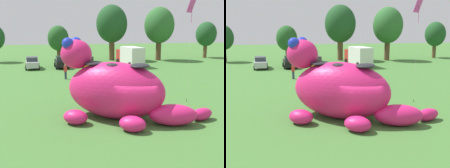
{
  "view_description": "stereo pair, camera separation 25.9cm",
  "coord_description": "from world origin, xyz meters",
  "views": [
    {
      "loc": [
        -4.26,
        -15.02,
        5.84
      ],
      "look_at": [
        -0.89,
        2.34,
        2.05
      ],
      "focal_mm": 42.55,
      "sensor_mm": 36.0,
      "label": 1
    },
    {
      "loc": [
        -4.01,
        -15.07,
        5.84
      ],
      "look_at": [
        -0.89,
        2.34,
        2.05
      ],
      "focal_mm": 42.55,
      "sensor_mm": 36.0,
      "label": 2
    }
  ],
  "objects": [
    {
      "name": "tethered_flying_kite",
      "position": [
        5.56,
        4.06,
        7.52
      ],
      "size": [
        1.13,
        1.13,
        8.37
      ],
      "color": "brown",
      "rests_on": "ground"
    },
    {
      "name": "car_silver",
      "position": [
        -8.29,
        24.23,
        0.86
      ],
      "size": [
        2.25,
        4.25,
        1.72
      ],
      "color": "#B7BABF",
      "rests_on": "ground"
    },
    {
      "name": "ground_plane",
      "position": [
        0.0,
        0.0,
        0.0
      ],
      "size": [
        160.0,
        160.0,
        0.0
      ],
      "primitive_type": "plane",
      "color": "#427533"
    },
    {
      "name": "tree_mid_left",
      "position": [
        -4.53,
        30.45,
        4.01
      ],
      "size": [
        3.46,
        3.46,
        6.14
      ],
      "color": "brown",
      "rests_on": "ground"
    },
    {
      "name": "spectator_mid_field",
      "position": [
        -3.78,
        15.4,
        0.85
      ],
      "size": [
        0.38,
        0.26,
        1.71
      ],
      "color": "#2D334C",
      "rests_on": "ground"
    },
    {
      "name": "car_orange",
      "position": [
        -0.5,
        23.73,
        0.86
      ],
      "size": [
        2.3,
        4.27,
        1.72
      ],
      "color": "orange",
      "rests_on": "ground"
    },
    {
      "name": "car_black",
      "position": [
        -4.18,
        24.24,
        0.86
      ],
      "size": [
        2.24,
        4.25,
        1.72
      ],
      "color": "black",
      "rests_on": "ground"
    },
    {
      "name": "tree_centre",
      "position": [
        13.11,
        30.52,
        6.11
      ],
      "size": [
        5.27,
        5.27,
        9.35
      ],
      "color": "brown",
      "rests_on": "ground"
    },
    {
      "name": "tree_centre_right",
      "position": [
        23.53,
        32.63,
        4.51
      ],
      "size": [
        3.88,
        3.88,
        6.89
      ],
      "color": "brown",
      "rests_on": "ground"
    },
    {
      "name": "box_truck",
      "position": [
        6.2,
        24.28,
        1.6
      ],
      "size": [
        3.22,
        6.65,
        2.95
      ],
      "color": "#B2231E",
      "rests_on": "ground"
    },
    {
      "name": "giant_inflatable_creature",
      "position": [
        -0.87,
        1.35,
        1.9
      ],
      "size": [
        10.04,
        7.05,
        5.2
      ],
      "color": "#E01E6B",
      "rests_on": "ground"
    },
    {
      "name": "spectator_near_inflatable",
      "position": [
        1.93,
        4.35,
        0.85
      ],
      "size": [
        0.38,
        0.26,
        1.71
      ],
      "color": "#726656",
      "rests_on": "ground"
    },
    {
      "name": "tree_centre_left",
      "position": [
        4.82,
        32.0,
        6.36
      ],
      "size": [
        5.48,
        5.48,
        9.72
      ],
      "color": "brown",
      "rests_on": "ground"
    }
  ]
}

